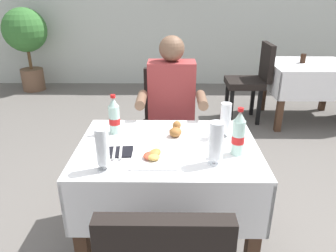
{
  "coord_description": "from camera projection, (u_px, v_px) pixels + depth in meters",
  "views": [
    {
      "loc": [
        -0.12,
        -1.75,
        1.58
      ],
      "look_at": [
        -0.14,
        0.02,
        0.81
      ],
      "focal_mm": 34.41,
      "sensor_mm": 36.0,
      "label": 1
    }
  ],
  "objects": [
    {
      "name": "ground_plane",
      "position": [
        189.0,
        235.0,
        2.23
      ],
      "size": [
        11.0,
        11.0,
        0.0
      ],
      "primitive_type": "plane",
      "color": "#66605B"
    },
    {
      "name": "main_dining_table",
      "position": [
        168.0,
        172.0,
        1.94
      ],
      "size": [
        1.05,
        0.77,
        0.73
      ],
      "color": "white",
      "rests_on": "ground"
    },
    {
      "name": "chair_far_diner_seat",
      "position": [
        169.0,
        122.0,
        2.66
      ],
      "size": [
        0.44,
        0.5,
        0.97
      ],
      "color": "black",
      "rests_on": "ground"
    },
    {
      "name": "seated_diner_far",
      "position": [
        171.0,
        109.0,
        2.49
      ],
      "size": [
        0.5,
        0.46,
        1.26
      ],
      "color": "#282D42",
      "rests_on": "ground"
    },
    {
      "name": "plate_near_camera",
      "position": [
        154.0,
        157.0,
        1.72
      ],
      "size": [
        0.25,
        0.25,
        0.05
      ],
      "color": "white",
      "rests_on": "main_dining_table"
    },
    {
      "name": "plate_far_diner",
      "position": [
        178.0,
        132.0,
        1.99
      ],
      "size": [
        0.24,
        0.24,
        0.07
      ],
      "color": "white",
      "rests_on": "main_dining_table"
    },
    {
      "name": "beer_glass_left",
      "position": [
        103.0,
        150.0,
        1.58
      ],
      "size": [
        0.07,
        0.07,
        0.22
      ],
      "color": "white",
      "rests_on": "main_dining_table"
    },
    {
      "name": "beer_glass_middle",
      "position": [
        216.0,
        143.0,
        1.63
      ],
      "size": [
        0.07,
        0.07,
        0.23
      ],
      "color": "white",
      "rests_on": "main_dining_table"
    },
    {
      "name": "beer_glass_right",
      "position": [
        225.0,
        120.0,
        1.94
      ],
      "size": [
        0.07,
        0.07,
        0.22
      ],
      "color": "white",
      "rests_on": "main_dining_table"
    },
    {
      "name": "cola_bottle_primary",
      "position": [
        114.0,
        117.0,
        1.99
      ],
      "size": [
        0.07,
        0.07,
        0.25
      ],
      "color": "silver",
      "rests_on": "main_dining_table"
    },
    {
      "name": "cola_bottle_secondary",
      "position": [
        238.0,
        134.0,
        1.73
      ],
      "size": [
        0.07,
        0.07,
        0.27
      ],
      "color": "silver",
      "rests_on": "main_dining_table"
    },
    {
      "name": "napkin_cutlery_set",
      "position": [
        118.0,
        152.0,
        1.79
      ],
      "size": [
        0.18,
        0.19,
        0.01
      ],
      "color": "black",
      "rests_on": "main_dining_table"
    },
    {
      "name": "background_dining_table",
      "position": [
        308.0,
        78.0,
        3.96
      ],
      "size": [
        0.96,
        0.85,
        0.73
      ],
      "color": "white",
      "rests_on": "ground"
    },
    {
      "name": "background_chair_left",
      "position": [
        252.0,
        78.0,
        3.97
      ],
      "size": [
        0.5,
        0.44,
        0.97
      ],
      "color": "black",
      "rests_on": "ground"
    },
    {
      "name": "background_table_tumbler",
      "position": [
        303.0,
        58.0,
        3.9
      ],
      "size": [
        0.06,
        0.06,
        0.11
      ],
      "primitive_type": "cylinder",
      "color": "black",
      "rests_on": "background_dining_table"
    },
    {
      "name": "potted_plant_corner",
      "position": [
        26.0,
        37.0,
        5.05
      ],
      "size": [
        0.67,
        0.67,
        1.31
      ],
      "color": "brown",
      "rests_on": "ground"
    }
  ]
}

